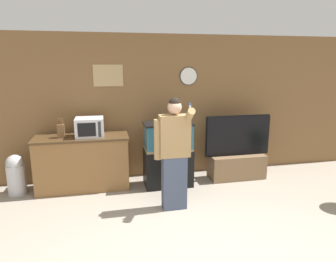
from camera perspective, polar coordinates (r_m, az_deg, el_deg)
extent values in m
cube|color=brown|center=(5.53, -2.75, 4.57)|extent=(10.00, 0.06, 2.60)
cube|color=tan|center=(5.37, -11.33, 10.32)|extent=(0.51, 0.02, 0.37)
cylinder|color=white|center=(5.58, 3.93, 10.38)|extent=(0.31, 0.03, 0.31)
cylinder|color=black|center=(5.58, 3.92, 10.38)|extent=(0.33, 0.01, 0.33)
cube|color=brown|center=(5.27, -15.89, -6.02)|extent=(1.49, 0.54, 0.87)
cube|color=#48321C|center=(5.14, -16.20, -1.23)|extent=(1.53, 0.58, 0.03)
cube|color=silver|center=(5.08, -14.70, 0.71)|extent=(0.45, 0.39, 0.31)
cube|color=black|center=(4.89, -15.22, 0.22)|extent=(0.28, 0.01, 0.22)
cube|color=#2D2D33|center=(4.89, -12.90, 0.33)|extent=(0.05, 0.01, 0.25)
cube|color=brown|center=(5.14, -19.70, -0.01)|extent=(0.11, 0.10, 0.22)
cylinder|color=brown|center=(5.13, -20.24, 1.59)|extent=(0.02, 0.02, 0.08)
cylinder|color=brown|center=(5.12, -19.97, 1.74)|extent=(0.02, 0.02, 0.10)
cylinder|color=brown|center=(5.12, -19.68, 1.70)|extent=(0.02, 0.02, 0.09)
cylinder|color=brown|center=(5.11, -19.41, 1.78)|extent=(0.02, 0.02, 0.10)
cylinder|color=brown|center=(5.16, -20.18, 1.74)|extent=(0.02, 0.02, 0.09)
cylinder|color=brown|center=(5.16, -19.91, 1.79)|extent=(0.02, 0.02, 0.09)
cylinder|color=brown|center=(5.16, -19.63, 1.75)|extent=(0.02, 0.02, 0.09)
cube|color=black|center=(5.25, -0.02, -6.89)|extent=(0.81, 0.48, 0.64)
cube|color=#937F5B|center=(5.15, -0.02, -3.32)|extent=(0.79, 0.47, 0.04)
cube|color=#285B70|center=(5.09, -0.02, -1.00)|extent=(0.78, 0.46, 0.45)
cube|color=black|center=(5.04, -0.02, 1.42)|extent=(0.81, 0.48, 0.03)
cube|color=brown|center=(5.73, 12.93, -6.58)|extent=(1.02, 0.40, 0.44)
cube|color=black|center=(5.56, 13.22, -0.91)|extent=(1.20, 0.05, 0.72)
cube|color=black|center=(5.59, 13.10, -0.84)|extent=(1.23, 0.01, 0.75)
cube|color=#424C66|center=(4.42, 1.19, -9.73)|extent=(0.34, 0.19, 0.79)
cube|color=#A37F51|center=(4.20, 1.24, -0.94)|extent=(0.43, 0.21, 0.60)
sphere|color=tan|center=(4.12, 1.26, 4.57)|extent=(0.20, 0.20, 0.20)
sphere|color=black|center=(4.12, 1.27, 5.32)|extent=(0.16, 0.16, 0.16)
cylinder|color=#A37F51|center=(4.16, -1.94, -1.65)|extent=(0.11, 0.11, 0.57)
cylinder|color=#A37F51|center=(4.06, 4.04, 2.87)|extent=(0.10, 0.31, 0.26)
cylinder|color=white|center=(4.02, 4.14, 4.19)|extent=(0.02, 0.06, 0.11)
cylinder|color=#2856B2|center=(4.00, 4.23, 5.00)|extent=(0.02, 0.03, 0.05)
cylinder|color=#B7B7BC|center=(5.49, -26.89, -8.26)|extent=(0.28, 0.28, 0.49)
sphere|color=#ADADB2|center=(5.40, -27.19, -5.46)|extent=(0.27, 0.27, 0.27)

